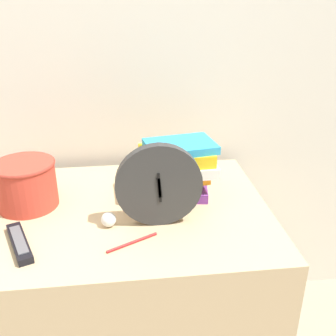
{
  "coord_description": "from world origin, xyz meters",
  "views": [
    {
      "loc": [
        0.1,
        -0.76,
        1.37
      ],
      "look_at": [
        0.23,
        0.34,
        0.87
      ],
      "focal_mm": 42.0,
      "sensor_mm": 36.0,
      "label": 1
    }
  ],
  "objects_px": {
    "basket": "(26,183)",
    "crumpled_paper_ball": "(109,219)",
    "book_stack": "(176,167)",
    "pen": "(132,242)",
    "tv_remote": "(19,243)",
    "desk_clock": "(159,185)"
  },
  "relations": [
    {
      "from": "basket",
      "to": "crumpled_paper_ball",
      "type": "xyz_separation_m",
      "value": [
        0.26,
        -0.16,
        -0.06
      ]
    },
    {
      "from": "book_stack",
      "to": "pen",
      "type": "bearing_deg",
      "value": -120.65
    },
    {
      "from": "tv_remote",
      "to": "pen",
      "type": "height_order",
      "value": "tv_remote"
    },
    {
      "from": "book_stack",
      "to": "basket",
      "type": "distance_m",
      "value": 0.49
    },
    {
      "from": "basket",
      "to": "crumpled_paper_ball",
      "type": "height_order",
      "value": "basket"
    },
    {
      "from": "basket",
      "to": "pen",
      "type": "xyz_separation_m",
      "value": [
        0.33,
        -0.25,
        -0.08
      ]
    },
    {
      "from": "book_stack",
      "to": "tv_remote",
      "type": "distance_m",
      "value": 0.54
    },
    {
      "from": "pen",
      "to": "crumpled_paper_ball",
      "type": "bearing_deg",
      "value": 123.74
    },
    {
      "from": "desk_clock",
      "to": "basket",
      "type": "distance_m",
      "value": 0.44
    },
    {
      "from": "desk_clock",
      "to": "crumpled_paper_ball",
      "type": "height_order",
      "value": "desk_clock"
    },
    {
      "from": "crumpled_paper_ball",
      "to": "desk_clock",
      "type": "bearing_deg",
      "value": -0.64
    },
    {
      "from": "book_stack",
      "to": "tv_remote",
      "type": "relative_size",
      "value": 1.39
    },
    {
      "from": "book_stack",
      "to": "basket",
      "type": "bearing_deg",
      "value": -178.12
    },
    {
      "from": "tv_remote",
      "to": "crumpled_paper_ball",
      "type": "xyz_separation_m",
      "value": [
        0.24,
        0.07,
        0.01
      ]
    },
    {
      "from": "desk_clock",
      "to": "crumpled_paper_ball",
      "type": "distance_m",
      "value": 0.18
    },
    {
      "from": "book_stack",
      "to": "basket",
      "type": "relative_size",
      "value": 1.36
    },
    {
      "from": "desk_clock",
      "to": "crumpled_paper_ball",
      "type": "xyz_separation_m",
      "value": [
        -0.15,
        0.0,
        -0.1
      ]
    },
    {
      "from": "book_stack",
      "to": "crumpled_paper_ball",
      "type": "distance_m",
      "value": 0.29
    },
    {
      "from": "tv_remote",
      "to": "pen",
      "type": "xyz_separation_m",
      "value": [
        0.31,
        -0.03,
        -0.01
      ]
    },
    {
      "from": "basket",
      "to": "tv_remote",
      "type": "distance_m",
      "value": 0.24
    },
    {
      "from": "basket",
      "to": "crumpled_paper_ball",
      "type": "relative_size",
      "value": 4.42
    },
    {
      "from": "book_stack",
      "to": "pen",
      "type": "height_order",
      "value": "book_stack"
    }
  ]
}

